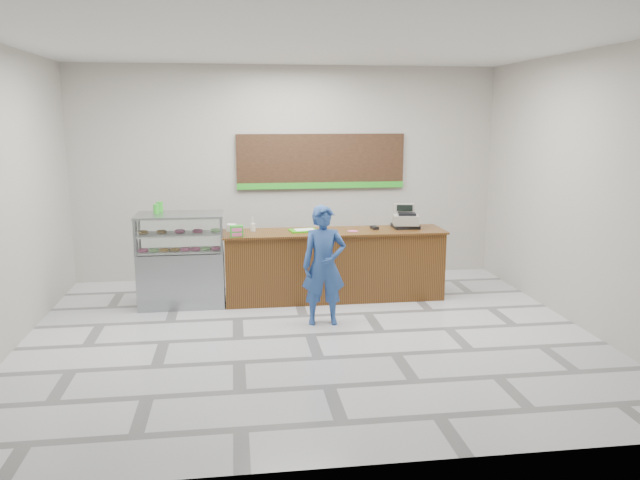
{
  "coord_description": "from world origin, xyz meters",
  "views": [
    {
      "loc": [
        -0.9,
        -7.34,
        2.67
      ],
      "look_at": [
        0.25,
        0.9,
        1.03
      ],
      "focal_mm": 35.0,
      "sensor_mm": 36.0,
      "label": 1
    }
  ],
  "objects": [
    {
      "name": "promo_box",
      "position": [
        -0.88,
        1.28,
        1.11
      ],
      "size": [
        0.19,
        0.13,
        0.16
      ],
      "primitive_type": "cube",
      "rotation": [
        0.0,
        0.0,
        0.06
      ],
      "color": "green",
      "rests_on": "sales_counter"
    },
    {
      "name": "customer",
      "position": [
        0.23,
        0.44,
        0.78
      ],
      "size": [
        0.59,
        0.4,
        1.57
      ],
      "primitive_type": "imported",
      "rotation": [
        0.0,
        0.0,
        -0.04
      ],
      "color": "#254689",
      "rests_on": "floor"
    },
    {
      "name": "menu_board",
      "position": [
        0.55,
        2.96,
        1.93
      ],
      "size": [
        2.8,
        0.06,
        0.9
      ],
      "color": "black",
      "rests_on": "back_wall"
    },
    {
      "name": "card_terminal",
      "position": [
        1.17,
        1.62,
        1.05
      ],
      "size": [
        0.11,
        0.18,
        0.04
      ],
      "primitive_type": "cube",
      "rotation": [
        0.0,
        0.0,
        0.16
      ],
      "color": "black",
      "rests_on": "sales_counter"
    },
    {
      "name": "display_case",
      "position": [
        -1.67,
        1.55,
        0.68
      ],
      "size": [
        1.22,
        0.72,
        1.33
      ],
      "color": "gray",
      "rests_on": "floor"
    },
    {
      "name": "back_wall",
      "position": [
        0.0,
        3.0,
        1.75
      ],
      "size": [
        7.0,
        0.0,
        7.0
      ],
      "primitive_type": "plane",
      "rotation": [
        1.57,
        0.0,
        0.0
      ],
      "color": "#B3AEA4",
      "rests_on": "floor"
    },
    {
      "name": "donut_decal",
      "position": [
        0.81,
        1.48,
        1.03
      ],
      "size": [
        0.16,
        0.16,
        0.0
      ],
      "primitive_type": "cylinder",
      "color": "#E35592",
      "rests_on": "sales_counter"
    },
    {
      "name": "cash_register",
      "position": [
        1.65,
        1.66,
        1.16
      ],
      "size": [
        0.43,
        0.44,
        0.35
      ],
      "rotation": [
        0.0,
        0.0,
        -0.17
      ],
      "color": "black",
      "rests_on": "sales_counter"
    },
    {
      "name": "green_cup_right",
      "position": [
        -1.96,
        1.79,
        1.4
      ],
      "size": [
        0.09,
        0.09,
        0.15
      ],
      "primitive_type": "cylinder",
      "color": "green",
      "rests_on": "display_case"
    },
    {
      "name": "sales_counter",
      "position": [
        0.55,
        1.55,
        0.52
      ],
      "size": [
        3.26,
        0.76,
        1.03
      ],
      "color": "brown",
      "rests_on": "floor"
    },
    {
      "name": "straw_cup",
      "position": [
        -0.64,
        1.69,
        1.09
      ],
      "size": [
        0.07,
        0.07,
        0.11
      ],
      "primitive_type": "cylinder",
      "color": "silver",
      "rests_on": "sales_counter"
    },
    {
      "name": "napkin_box",
      "position": [
        -0.95,
        1.71,
        1.08
      ],
      "size": [
        0.15,
        0.15,
        0.11
      ],
      "primitive_type": "cube",
      "rotation": [
        0.0,
        0.0,
        -0.23
      ],
      "color": "white",
      "rests_on": "sales_counter"
    },
    {
      "name": "floor",
      "position": [
        0.0,
        0.0,
        0.0
      ],
      "size": [
        7.0,
        7.0,
        0.0
      ],
      "primitive_type": "plane",
      "color": "silver",
      "rests_on": "ground"
    },
    {
      "name": "ceiling",
      "position": [
        0.0,
        0.0,
        3.5
      ],
      "size": [
        7.0,
        7.0,
        0.0
      ],
      "primitive_type": "plane",
      "rotation": [
        3.14,
        0.0,
        0.0
      ],
      "color": "silver",
      "rests_on": "back_wall"
    },
    {
      "name": "serving_tray",
      "position": [
        0.1,
        1.59,
        1.04
      ],
      "size": [
        0.43,
        0.34,
        0.02
      ],
      "rotation": [
        0.0,
        0.0,
        0.16
      ],
      "color": "#2FB406",
      "rests_on": "sales_counter"
    },
    {
      "name": "green_cup_left",
      "position": [
        -2.0,
        1.64,
        1.4
      ],
      "size": [
        0.08,
        0.08,
        0.13
      ],
      "primitive_type": "cylinder",
      "color": "green",
      "rests_on": "display_case"
    }
  ]
}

